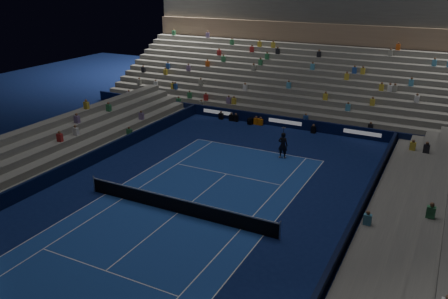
% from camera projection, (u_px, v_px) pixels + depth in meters
% --- Properties ---
extents(ground, '(90.00, 90.00, 0.00)m').
position_uv_depth(ground, '(178.00, 213.00, 27.12)').
color(ground, '#0C184C').
rests_on(ground, ground).
extents(court_surface, '(10.97, 23.77, 0.01)m').
position_uv_depth(court_surface, '(178.00, 213.00, 27.12)').
color(court_surface, '#1B3F96').
rests_on(court_surface, ground).
extents(sponsor_barrier_far, '(44.00, 0.25, 1.00)m').
position_uv_depth(sponsor_barrier_far, '(285.00, 122.00, 42.34)').
color(sponsor_barrier_far, black).
rests_on(sponsor_barrier_far, ground).
extents(sponsor_barrier_east, '(0.25, 37.00, 1.00)m').
position_uv_depth(sponsor_barrier_east, '(342.00, 247.00, 22.82)').
color(sponsor_barrier_east, black).
rests_on(sponsor_barrier_east, ground).
extents(sponsor_barrier_west, '(0.25, 37.00, 1.00)m').
position_uv_depth(sponsor_barrier_west, '(57.00, 175.00, 31.07)').
color(sponsor_barrier_west, black).
rests_on(sponsor_barrier_west, ground).
extents(grandstand_main, '(44.00, 15.20, 11.20)m').
position_uv_depth(grandstand_main, '(317.00, 73.00, 49.15)').
color(grandstand_main, slate).
rests_on(grandstand_main, ground).
extents(grandstand_east, '(5.00, 37.00, 2.50)m').
position_uv_depth(grandstand_east, '(418.00, 258.00, 21.20)').
color(grandstand_east, slate).
rests_on(grandstand_east, ground).
extents(grandstand_west, '(5.00, 37.00, 2.50)m').
position_uv_depth(grandstand_west, '(20.00, 161.00, 32.40)').
color(grandstand_west, slate).
rests_on(grandstand_west, ground).
extents(tennis_net, '(12.90, 0.10, 1.10)m').
position_uv_depth(tennis_net, '(178.00, 205.00, 26.95)').
color(tennis_net, '#B2B2B7').
rests_on(tennis_net, ground).
extents(tennis_player, '(0.77, 0.52, 2.06)m').
position_uv_depth(tennis_player, '(283.00, 145.00, 35.00)').
color(tennis_player, black).
rests_on(tennis_player, ground).
extents(broadcast_camera, '(0.50, 0.91, 0.58)m').
position_uv_depth(broadcast_camera, '(250.00, 121.00, 43.25)').
color(broadcast_camera, black).
rests_on(broadcast_camera, ground).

